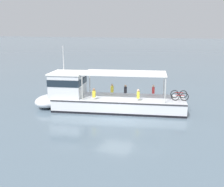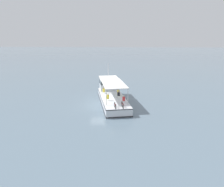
% 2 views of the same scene
% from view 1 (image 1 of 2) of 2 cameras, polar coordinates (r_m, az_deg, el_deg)
% --- Properties ---
extents(ground_plane, '(400.00, 400.00, 0.00)m').
position_cam_1_polar(ground_plane, '(21.42, 0.85, -4.88)').
color(ground_plane, slate).
extents(ferry_main, '(5.94, 13.07, 5.32)m').
position_cam_1_polar(ferry_main, '(23.24, -2.47, -0.84)').
color(ferry_main, silver).
rests_on(ferry_main, ground).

